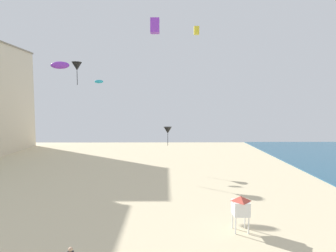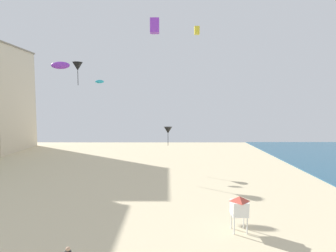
# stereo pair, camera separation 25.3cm
# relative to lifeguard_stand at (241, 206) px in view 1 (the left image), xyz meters

# --- Properties ---
(lifeguard_stand) EXTENTS (1.10, 1.10, 2.55)m
(lifeguard_stand) POSITION_rel_lifeguard_stand_xyz_m (0.00, 0.00, 0.00)
(lifeguard_stand) COLOR white
(lifeguard_stand) RESTS_ON ground
(kite_purple_parafoil) EXTENTS (2.32, 0.64, 0.90)m
(kite_purple_parafoil) POSITION_rel_lifeguard_stand_xyz_m (-18.23, 15.32, 11.92)
(kite_purple_parafoil) COLOR purple
(kite_black_delta) EXTENTS (1.52, 1.52, 3.44)m
(kite_black_delta) POSITION_rel_lifeguard_stand_xyz_m (-18.72, 23.30, 12.86)
(kite_black_delta) COLOR black
(kite_black_delta_2) EXTENTS (1.13, 1.13, 2.57)m
(kite_black_delta_2) POSITION_rel_lifeguard_stand_xyz_m (-5.03, 18.20, 3.64)
(kite_black_delta_2) COLOR black
(kite_yellow_box) EXTENTS (0.69, 0.69, 1.08)m
(kite_yellow_box) POSITION_rel_lifeguard_stand_xyz_m (-1.03, 20.13, 17.34)
(kite_yellow_box) COLOR yellow
(kite_purple_box) EXTENTS (0.92, 0.92, 1.45)m
(kite_purple_box) POSITION_rel_lifeguard_stand_xyz_m (-6.41, 10.24, 15.22)
(kite_purple_box) COLOR purple
(kite_cyan_parafoil) EXTENTS (1.35, 0.38, 0.53)m
(kite_cyan_parafoil) POSITION_rel_lifeguard_stand_xyz_m (-15.60, 23.94, 10.63)
(kite_cyan_parafoil) COLOR #2DB7CC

